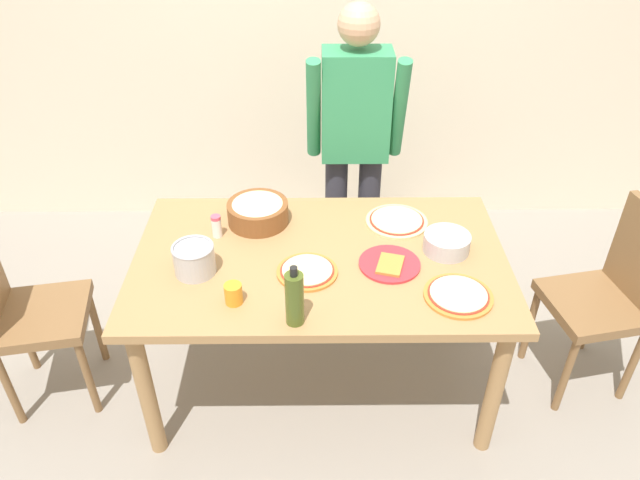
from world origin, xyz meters
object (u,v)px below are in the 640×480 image
(person_cook, at_px, (355,140))
(mixing_bowl_steel, at_px, (447,243))
(pizza_raw_on_board, at_px, (397,221))
(dining_table, at_px, (320,273))
(popcorn_bowl, at_px, (258,211))
(olive_oil_bottle, at_px, (295,298))
(cup_orange, at_px, (233,294))
(chair_wooden_right, at_px, (611,292))
(pizza_cooked_on_tray, at_px, (458,295))
(salt_shaker, at_px, (217,226))
(steel_pot, at_px, (194,259))
(pizza_second_cooked, at_px, (307,271))
(plate_with_slice, at_px, (390,264))
(chair_wooden_left, at_px, (20,307))

(person_cook, xyz_separation_m, mixing_bowl_steel, (0.36, -0.72, -0.14))
(person_cook, height_order, pizza_raw_on_board, person_cook)
(dining_table, distance_m, popcorn_bowl, 0.42)
(person_cook, bearing_deg, pizza_raw_on_board, -70.94)
(olive_oil_bottle, bearing_deg, cup_orange, 155.30)
(dining_table, bearing_deg, pizza_raw_on_board, 35.71)
(dining_table, xyz_separation_m, pizza_raw_on_board, (0.36, 0.26, 0.10))
(olive_oil_bottle, bearing_deg, chair_wooden_right, 16.38)
(cup_orange, bearing_deg, popcorn_bowl, 84.71)
(pizza_raw_on_board, bearing_deg, dining_table, -144.29)
(popcorn_bowl, bearing_deg, dining_table, -43.49)
(pizza_cooked_on_tray, bearing_deg, mixing_bowl_steel, 88.85)
(pizza_raw_on_board, distance_m, salt_shaker, 0.82)
(dining_table, bearing_deg, cup_orange, -138.88)
(person_cook, xyz_separation_m, steel_pot, (-0.70, -0.86, -0.11))
(cup_orange, xyz_separation_m, salt_shaker, (-0.12, 0.45, 0.01))
(pizza_second_cooked, height_order, salt_shaker, salt_shaker)
(olive_oil_bottle, bearing_deg, pizza_raw_on_board, 55.51)
(chair_wooden_right, relative_size, pizza_cooked_on_tray, 3.48)
(popcorn_bowl, xyz_separation_m, mixing_bowl_steel, (0.83, -0.23, -0.02))
(popcorn_bowl, relative_size, cup_orange, 3.29)
(steel_pot, relative_size, cup_orange, 2.04)
(pizza_cooked_on_tray, relative_size, olive_oil_bottle, 1.06)
(person_cook, relative_size, mixing_bowl_steel, 8.10)
(dining_table, height_order, chair_wooden_right, chair_wooden_right)
(pizza_raw_on_board, relative_size, cup_orange, 3.37)
(pizza_raw_on_board, xyz_separation_m, cup_orange, (-0.69, -0.55, 0.03))
(dining_table, xyz_separation_m, olive_oil_bottle, (-0.10, -0.40, 0.20))
(person_cook, relative_size, plate_with_slice, 6.23)
(mixing_bowl_steel, bearing_deg, steel_pot, -172.55)
(chair_wooden_left, xyz_separation_m, popcorn_bowl, (1.04, 0.34, 0.28))
(popcorn_bowl, bearing_deg, cup_orange, -95.29)
(salt_shaker, bearing_deg, pizza_raw_on_board, 7.02)
(olive_oil_bottle, relative_size, cup_orange, 3.01)
(pizza_raw_on_board, xyz_separation_m, mixing_bowl_steel, (0.19, -0.22, 0.03))
(person_cook, distance_m, chair_wooden_left, 1.76)
(chair_wooden_left, xyz_separation_m, pizza_raw_on_board, (1.68, 0.33, 0.23))
(mixing_bowl_steel, bearing_deg, plate_with_slice, -157.46)
(plate_with_slice, height_order, popcorn_bowl, popcorn_bowl)
(dining_table, xyz_separation_m, popcorn_bowl, (-0.28, 0.27, 0.15))
(dining_table, relative_size, popcorn_bowl, 5.71)
(mixing_bowl_steel, distance_m, cup_orange, 0.94)
(pizza_raw_on_board, relative_size, mixing_bowl_steel, 1.43)
(chair_wooden_left, relative_size, pizza_second_cooked, 3.74)
(popcorn_bowl, bearing_deg, steel_pot, -122.05)
(chair_wooden_right, bearing_deg, dining_table, -179.44)
(cup_orange, bearing_deg, salt_shaker, 105.31)
(olive_oil_bottle, xyz_separation_m, salt_shaker, (-0.36, 0.56, -0.06))
(popcorn_bowl, bearing_deg, pizza_cooked_on_tray, -33.25)
(person_cook, height_order, popcorn_bowl, person_cook)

